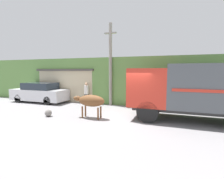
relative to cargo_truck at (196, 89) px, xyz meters
The scene contains 9 objects.
ground_plane 3.79m from the cargo_truck, 169.79° to the right, with size 60.00×60.00×0.00m, color gray.
hillside_embankment 6.77m from the cargo_truck, 119.50° to the left, with size 32.00×6.26×3.64m.
building_backdrop 10.60m from the cargo_truck, 158.16° to the left, with size 5.54×2.70×2.77m.
cargo_truck is the anchor object (origin of this frame).
brown_cow 5.53m from the cargo_truck, 166.77° to the right, with size 1.89×0.65×1.30m.
parked_suv 11.82m from the cargo_truck, behind, with size 4.80×1.75×1.63m.
pedestrian_on_hill 7.97m from the cargo_truck, 162.31° to the left, with size 0.42×0.42×1.70m.
utility_pole 6.35m from the cargo_truck, 155.15° to the left, with size 0.90×0.24×6.10m.
roadside_rock 8.12m from the cargo_truck, 167.11° to the right, with size 0.40×0.40×0.40m.
Camera 1 is at (2.33, -9.14, 2.58)m, focal length 28.00 mm.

